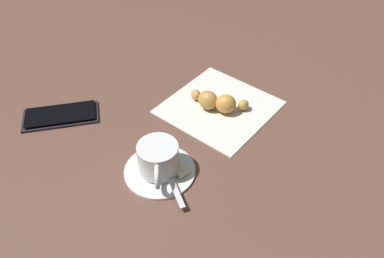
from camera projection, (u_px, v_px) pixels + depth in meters
name	position (u px, v px, depth m)	size (l,w,h in m)	color
ground_plane	(198.00, 139.00, 0.74)	(1.80, 1.80, 0.00)	brown
saucer	(160.00, 170.00, 0.67)	(0.12, 0.12, 0.01)	silver
espresso_cup	(158.00, 158.00, 0.65)	(0.08, 0.08, 0.05)	silver
teaspoon	(166.00, 167.00, 0.67)	(0.07, 0.12, 0.01)	silver
sugar_packet	(173.00, 163.00, 0.68)	(0.07, 0.02, 0.01)	beige
napkin	(219.00, 107.00, 0.80)	(0.20, 0.20, 0.00)	silver
croissant	(217.00, 102.00, 0.78)	(0.08, 0.12, 0.04)	#D08A4E
cell_phone	(61.00, 115.00, 0.78)	(0.16, 0.13, 0.01)	black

